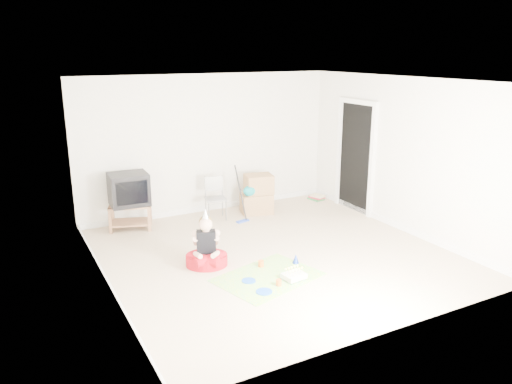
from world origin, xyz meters
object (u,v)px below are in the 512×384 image
crt_tv (129,189)px  birthday_cake (294,276)px  cardboard_boxes (257,195)px  folding_chair (216,199)px  seated_woman (207,253)px  tv_stand (131,214)px

crt_tv → birthday_cake: (1.44, -3.03, -0.68)m
cardboard_boxes → birthday_cake: bearing=-108.3°
cardboard_boxes → crt_tv: bearing=174.5°
crt_tv → folding_chair: bearing=-5.1°
folding_chair → crt_tv: bearing=172.3°
cardboard_boxes → seated_woman: seated_woman is taller
crt_tv → seated_woman: size_ratio=0.74×
crt_tv → tv_stand: bearing=0.0°
birthday_cake → folding_chair: bearing=88.4°
birthday_cake → cardboard_boxes: bearing=71.7°
folding_chair → cardboard_boxes: bearing=-1.5°
tv_stand → cardboard_boxes: cardboard_boxes is taller
folding_chair → seated_woman: size_ratio=0.91×
folding_chair → seated_woman: 2.08m
tv_stand → birthday_cake: (1.44, -3.03, -0.22)m
seated_woman → tv_stand: bearing=105.6°
folding_chair → birthday_cake: (-0.08, -2.82, -0.34)m
tv_stand → folding_chair: 1.54m
crt_tv → birthday_cake: 3.42m
cardboard_boxes → seated_woman: bearing=-134.7°
crt_tv → birthday_cake: size_ratio=1.99×
crt_tv → cardboard_boxes: 2.41m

